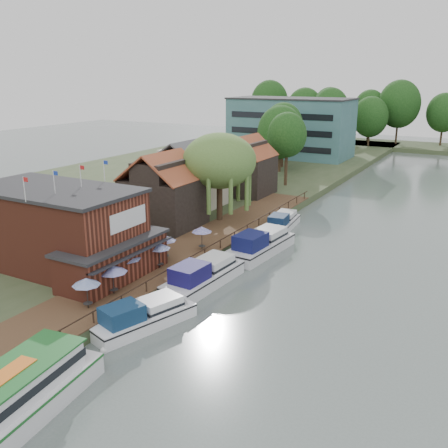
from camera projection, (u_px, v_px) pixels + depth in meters
The scene contains 27 objects.
ground at pixel (217, 309), 39.36m from camera, with size 260.00×260.00×0.00m, color #54625D.
land_bank at pixel (165, 184), 82.50m from camera, with size 50.00×140.00×1.00m, color #384728.
quay_deck at pixel (198, 244), 51.16m from camera, with size 6.00×50.00×0.10m, color #47301E.
quay_rail at pixel (223, 243), 50.19m from camera, with size 0.20×49.00×1.00m, color black, non-canonical shape.
pub at pixel (72, 230), 43.71m from camera, with size 20.00×11.00×7.30m, color maroon, non-canonical shape.
hotel_block at pixel (291, 127), 106.20m from camera, with size 25.40×12.40×12.30m, color #38666B, non-canonical shape.
cottage_a at pixel (163, 190), 56.57m from camera, with size 8.60×7.60×8.50m, color black, non-canonical shape.
cottage_b at pixel (189, 173), 66.34m from camera, with size 9.60×8.60×8.50m, color beige, non-canonical shape.
cottage_c at pixel (246, 165), 72.02m from camera, with size 7.60×7.60×8.50m, color black, non-canonical shape.
willow at pixel (219, 178), 58.39m from camera, with size 8.60×8.60×10.43m, color #476B2D, non-canonical shape.
umbrella_0 at pixel (87, 293), 36.75m from camera, with size 2.11×2.11×2.38m, color navy, non-canonical shape.
umbrella_1 at pixel (113, 280), 39.13m from camera, with size 2.34×2.34×2.38m, color navy, non-canonical shape.
umbrella_2 at pixel (127, 266), 41.91m from camera, with size 2.45×2.45×2.38m, color navy, non-canonical shape.
umbrella_3 at pixel (159, 255), 44.46m from camera, with size 2.03×2.03×2.38m, color navy, non-canonical shape.
umbrella_4 at pixel (165, 247), 46.55m from camera, with size 2.14×2.14×2.38m, color navy, non-canonical shape.
umbrella_5 at pixel (202, 238), 49.19m from camera, with size 2.02×2.02×2.38m, color navy, non-canonical shape.
cruiser_0 at pixel (143, 313), 36.20m from camera, with size 3.02×9.35×2.24m, color white, non-canonical shape.
cruiser_1 at pixel (203, 272), 43.37m from camera, with size 3.37×10.42×2.55m, color silver, non-canonical shape.
cruiser_2 at pixel (261, 241), 51.23m from camera, with size 3.51×10.85×2.67m, color silver, non-canonical shape.
cruiser_3 at pixel (282, 220), 59.67m from camera, with size 2.87×8.91×2.12m, color silver, non-canonical shape.
swan at pixel (103, 350), 33.03m from camera, with size 0.44×0.44×0.44m, color white.
bank_tree_0 at pixel (287, 149), 77.52m from camera, with size 6.06×6.06×11.40m, color #143811, non-canonical shape.
bank_tree_1 at pixel (280, 139), 88.52m from camera, with size 8.19×8.19×11.79m, color #143811, non-canonical shape.
bank_tree_2 at pixel (283, 135), 93.23m from camera, with size 7.37×7.37×12.02m, color #143811, non-canonical shape.
bank_tree_3 at pixel (318, 127), 111.64m from camera, with size 6.21×6.21×11.11m, color #143811, non-canonical shape.
bank_tree_4 at pixel (330, 118), 117.10m from camera, with size 8.11×8.11×14.13m, color #143811, non-canonical shape.
bank_tree_5 at pixel (370, 121), 121.88m from camera, with size 8.59×8.59×11.97m, color #143811, non-canonical shape.
Camera 1 is at (17.92, -31.01, 17.65)m, focal length 40.00 mm.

